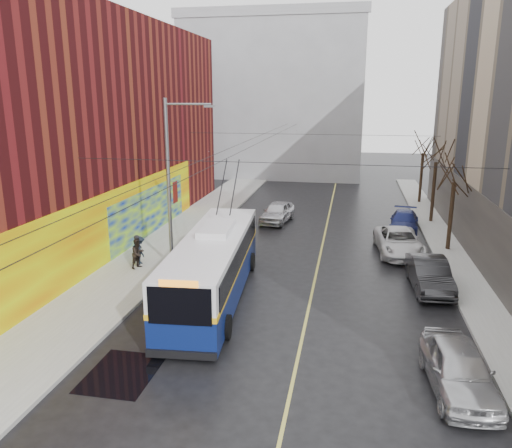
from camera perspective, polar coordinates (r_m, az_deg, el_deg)
The scene contains 22 objects.
ground at distance 17.35m, azimuth -0.97°, elevation -17.21°, with size 140.00×140.00×0.00m, color black.
sidewalk_left at distance 30.05m, azimuth -11.28°, elevation -3.31°, with size 4.00×60.00×0.15m, color gray.
sidewalk_right at distance 28.57m, azimuth 22.36°, elevation -5.10°, with size 2.00×60.00×0.15m, color gray.
lane_line at distance 29.91m, azimuth 7.38°, elevation -3.38°, with size 0.12×50.00×0.01m, color #BFB74C.
building_left at distance 34.29m, azimuth -23.25°, elevation 9.78°, with size 12.11×36.00×14.00m.
building_far at distance 60.12m, azimuth 2.28°, elevation 14.38°, with size 20.50×12.10×18.00m.
streetlight_pole at distance 26.46m, azimuth -9.65°, elevation 5.00°, with size 2.65×0.60×9.00m.
catenary_wires at distance 29.88m, azimuth 0.03°, elevation 8.97°, with size 18.00×60.00×0.22m.
tree_near at distance 31.29m, azimuth 21.84°, elevation 5.85°, with size 3.20×3.20×6.40m.
tree_mid at distance 38.11m, azimuth 19.98°, elevation 7.81°, with size 3.20×3.20×6.68m.
tree_far at distance 45.01m, azimuth 18.64°, elevation 8.67°, with size 3.20×3.20×6.57m.
puddle at distance 18.18m, azimuth -15.07°, elevation -16.14°, with size 2.24×2.88×0.01m, color black.
pigeons_flying at distance 25.05m, azimuth -1.73°, elevation 8.62°, with size 4.80×4.13×1.96m.
trolleybus at distance 22.93m, azimuth -4.90°, elevation -4.75°, with size 3.51×12.15×5.69m.
parked_car_a at distance 17.57m, azimuth 22.14°, elevation -15.03°, with size 1.83×4.54×1.55m, color #B2B3B7.
parked_car_b at distance 25.53m, azimuth 19.21°, elevation -5.45°, with size 1.62×4.64×1.53m, color #252628.
parked_car_c at distance 30.62m, azimuth 16.04°, elevation -1.96°, with size 2.48×5.37×1.49m, color silver.
parked_car_d at distance 36.00m, azimuth 16.57°, elevation 0.29°, with size 1.86×4.58×1.33m, color navy.
following_car at distance 36.92m, azimuth 2.44°, elevation 1.37°, with size 1.77×4.40×1.50m, color silver.
pedestrian_a at distance 27.89m, azimuth -13.31°, elevation -2.88°, with size 0.60×0.40×1.66m, color black.
pedestrian_b at distance 27.32m, azimuth -13.35°, elevation -3.28°, with size 0.79×0.62×1.63m, color black.
pedestrian_c at distance 28.04m, azimuth -13.13°, elevation -2.90°, with size 0.99×0.57×1.54m, color black.
Camera 1 is at (3.06, -14.44, 9.12)m, focal length 35.00 mm.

